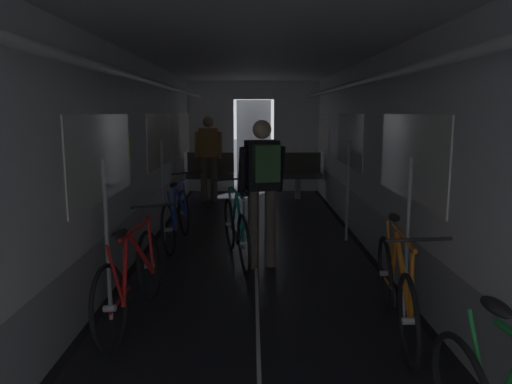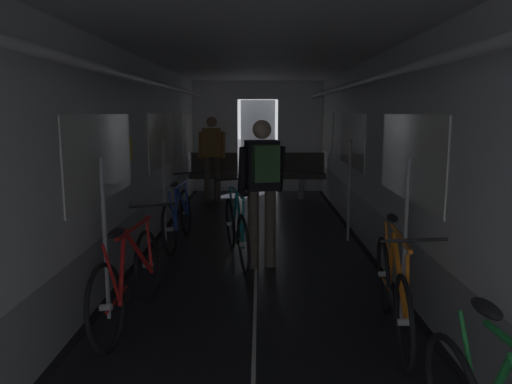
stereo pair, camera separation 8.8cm
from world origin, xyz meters
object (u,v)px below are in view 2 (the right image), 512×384
Objects in this scene: bench_seat_far_right at (301,171)px; bicycle_orange at (393,289)px; bench_seat_far_left at (214,171)px; person_cyclist_aisle at (262,180)px; bicycle_blue at (178,217)px; person_standing_near_bench at (212,153)px; bicycle_red at (130,279)px; bicycle_teal_in_aisle at (237,229)px.

bench_seat_far_right reaches higher than bicycle_orange.
person_cyclist_aisle is (0.98, -4.56, 0.45)m from bench_seat_far_left.
bicycle_blue is (-0.15, -3.59, -0.19)m from bench_seat_far_left.
person_cyclist_aisle is (-0.82, -4.56, 0.45)m from bench_seat_far_right.
bicycle_blue is at bearing -92.68° from person_standing_near_bench.
person_cyclist_aisle is at bearing -40.68° from bicycle_blue.
bench_seat_far_left and bench_seat_far_right have the same top height.
bicycle_red is 1.94m from bicycle_teal_in_aisle.
person_cyclist_aisle is 0.75m from bicycle_teal_in_aisle.
bicycle_orange is (2.01, -6.27, -0.18)m from bench_seat_far_left.
bench_seat_far_left is at bearing 102.08° from person_cyclist_aisle.
bench_seat_far_left is 0.58× the size of bicycle_orange.
bicycle_orange is 1.00× the size of person_cyclist_aisle.
person_standing_near_bench reaches higher than bench_seat_far_right.
bench_seat_far_right is 4.09m from bicycle_blue.
bicycle_teal_in_aisle is (0.82, -0.69, 0.00)m from bicycle_blue.
person_standing_near_bench is (-2.00, 5.89, 0.59)m from bicycle_orange.
bicycle_blue is (-1.95, -3.59, -0.19)m from bench_seat_far_right.
bicycle_blue is (-2.15, 2.68, -0.00)m from bicycle_orange.
bicycle_teal_in_aisle is at bearing -81.13° from bench_seat_far_left.
bench_seat_far_left is 1.00× the size of bench_seat_far_right.
bicycle_orange is 1.01× the size of bicycle_teal_in_aisle.
person_standing_near_bench reaches higher than bicycle_teal_in_aisle.
bench_seat_far_right is at bearing 11.83° from person_standing_near_bench.
bench_seat_far_right is at bearing 0.00° from bench_seat_far_left.
bicycle_blue reaches higher than bicycle_teal_in_aisle.
bench_seat_far_right is at bearing 91.88° from bicycle_orange.
bicycle_blue is at bearing 139.32° from person_cyclist_aisle.
bench_seat_far_right is 0.58× the size of bicycle_orange.
bicycle_orange is 3.44m from bicycle_blue.
bench_seat_far_left is 0.59× the size of bicycle_teal_in_aisle.
bicycle_red is (-0.16, -6.04, -0.19)m from bench_seat_far_left.
bench_seat_far_left reaches higher than bicycle_blue.
bench_seat_far_right is 1.88m from person_standing_near_bench.
person_standing_near_bench is at bearing -168.17° from bench_seat_far_right.
bench_seat_far_right reaches higher than bicycle_red.
person_cyclist_aisle is 4.29m from person_standing_near_bench.
bench_seat_far_left is 6.58m from bicycle_orange.
bench_seat_far_right is (1.80, 0.00, 0.00)m from bench_seat_far_left.
bicycle_blue reaches higher than bicycle_orange.
person_cyclist_aisle reaches higher than bicycle_orange.
bicycle_orange is at bearing -88.12° from bench_seat_far_right.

